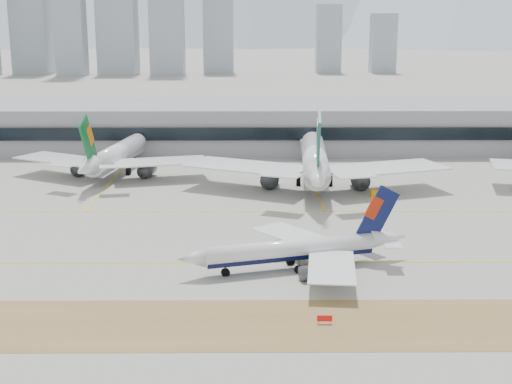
{
  "coord_description": "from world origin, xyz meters",
  "views": [
    {
      "loc": [
        1.52,
        -126.96,
        42.54
      ],
      "look_at": [
        2.47,
        18.0,
        7.5
      ],
      "focal_mm": 50.0,
      "sensor_mm": 36.0,
      "label": 1
    }
  ],
  "objects_px": {
    "terminal": "(247,125)",
    "taxiing_airliner": "(298,250)",
    "widebody_eva": "(115,156)",
    "widebody_cathay": "(315,162)"
  },
  "relations": [
    {
      "from": "taxiing_airliner",
      "to": "terminal",
      "type": "relative_size",
      "value": 0.15
    },
    {
      "from": "taxiing_airliner",
      "to": "terminal",
      "type": "distance_m",
      "value": 123.56
    },
    {
      "from": "widebody_cathay",
      "to": "terminal",
      "type": "height_order",
      "value": "widebody_cathay"
    },
    {
      "from": "terminal",
      "to": "taxiing_airliner",
      "type": "bearing_deg",
      "value": -85.48
    },
    {
      "from": "taxiing_airliner",
      "to": "terminal",
      "type": "xyz_separation_m",
      "value": [
        -9.74,
        123.11,
        4.08
      ]
    },
    {
      "from": "widebody_cathay",
      "to": "terminal",
      "type": "relative_size",
      "value": 0.25
    },
    {
      "from": "terminal",
      "to": "widebody_eva",
      "type": "bearing_deg",
      "value": -129.17
    },
    {
      "from": "taxiing_airliner",
      "to": "widebody_cathay",
      "type": "bearing_deg",
      "value": -113.76
    },
    {
      "from": "widebody_cathay",
      "to": "taxiing_airliner",
      "type": "bearing_deg",
      "value": 176.02
    },
    {
      "from": "widebody_eva",
      "to": "taxiing_airliner",
      "type": "bearing_deg",
      "value": -141.2
    }
  ]
}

